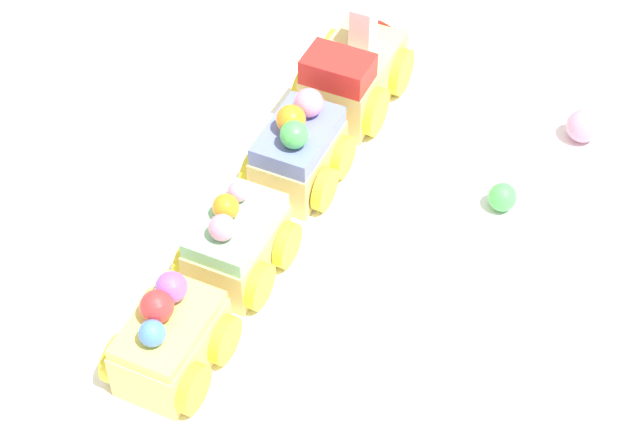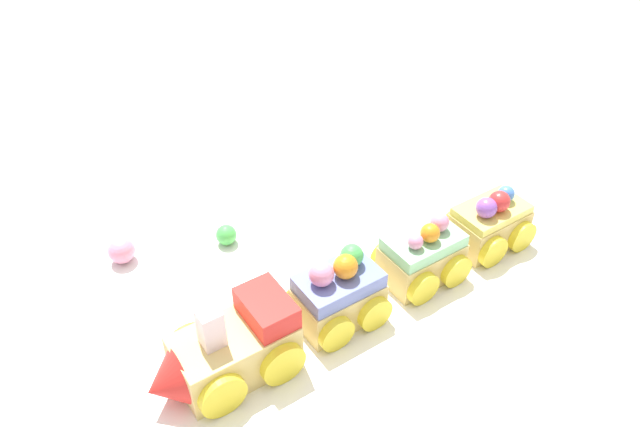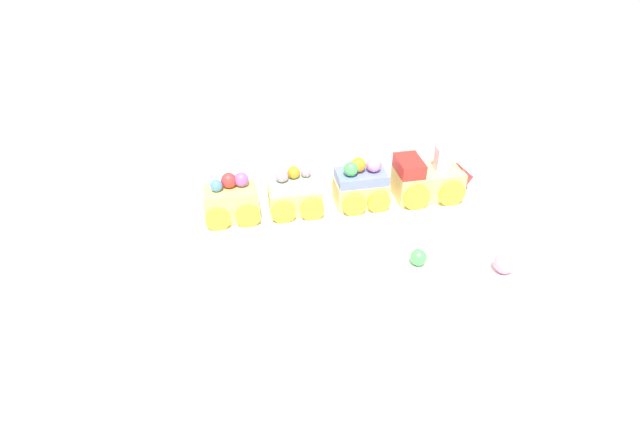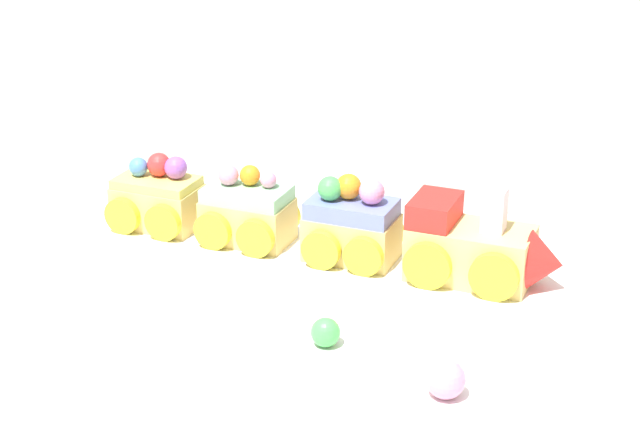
{
  "view_description": "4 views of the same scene",
  "coord_description": "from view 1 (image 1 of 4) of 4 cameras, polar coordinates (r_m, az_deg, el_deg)",
  "views": [
    {
      "loc": [
        -0.39,
        -0.36,
        0.57
      ],
      "look_at": [
        -0.04,
        -0.01,
        0.05
      ],
      "focal_mm": 60.0,
      "sensor_mm": 36.0,
      "label": 1
    },
    {
      "loc": [
        0.11,
        0.42,
        0.43
      ],
      "look_at": [
        0.0,
        -0.03,
        0.06
      ],
      "focal_mm": 35.0,
      "sensor_mm": 36.0,
      "label": 2
    },
    {
      "loc": [
        0.04,
        -0.56,
        0.42
      ],
      "look_at": [
        -0.04,
        -0.01,
        0.03
      ],
      "focal_mm": 28.0,
      "sensor_mm": 36.0,
      "label": 3
    },
    {
      "loc": [
        0.53,
        -0.57,
        0.39
      ],
      "look_at": [
        0.01,
        0.01,
        0.07
      ],
      "focal_mm": 60.0,
      "sensor_mm": 36.0,
      "label": 4
    }
  ],
  "objects": [
    {
      "name": "cake_train_locomotive",
      "position": [
        0.86,
        2.0,
        7.71
      ],
      "size": [
        0.13,
        0.1,
        0.08
      ],
      "rotation": [
        0.0,
        0.0,
        0.35
      ],
      "color": "#E5C675",
      "rests_on": "display_board"
    },
    {
      "name": "cake_car_blueberry",
      "position": [
        0.78,
        -1.15,
        3.3
      ],
      "size": [
        0.09,
        0.08,
        0.07
      ],
      "rotation": [
        0.0,
        0.0,
        0.35
      ],
      "color": "#E5C675",
      "rests_on": "display_board"
    },
    {
      "name": "ground_plane",
      "position": [
        0.78,
        1.27,
        -0.89
      ],
      "size": [
        10.0,
        10.0,
        0.0
      ],
      "primitive_type": "plane",
      "color": "gray"
    },
    {
      "name": "cake_car_mint",
      "position": [
        0.72,
        -4.46,
        -1.62
      ],
      "size": [
        0.09,
        0.08,
        0.07
      ],
      "rotation": [
        0.0,
        0.0,
        0.35
      ],
      "color": "#E5C675",
      "rests_on": "display_board"
    },
    {
      "name": "gumball_green",
      "position": [
        0.78,
        9.71,
        0.87
      ],
      "size": [
        0.02,
        0.02,
        0.02
      ],
      "primitive_type": "sphere",
      "color": "#4CBC56",
      "rests_on": "display_board"
    },
    {
      "name": "gumball_pink",
      "position": [
        0.85,
        13.87,
        4.58
      ],
      "size": [
        0.03,
        0.03,
        0.03
      ],
      "primitive_type": "sphere",
      "color": "pink",
      "rests_on": "display_board"
    },
    {
      "name": "display_board",
      "position": [
        0.78,
        1.28,
        -0.59
      ],
      "size": [
        0.63,
        0.44,
        0.01
      ],
      "primitive_type": "cube",
      "color": "white",
      "rests_on": "ground_plane"
    },
    {
      "name": "cake_car_lemon",
      "position": [
        0.68,
        -8.0,
        -6.71
      ],
      "size": [
        0.09,
        0.08,
        0.07
      ],
      "rotation": [
        0.0,
        0.0,
        0.35
      ],
      "color": "#E5C675",
      "rests_on": "display_board"
    }
  ]
}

